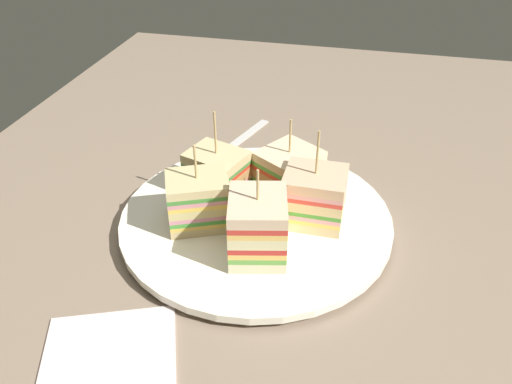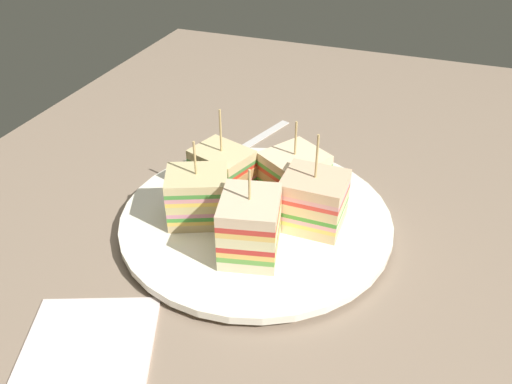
{
  "view_description": "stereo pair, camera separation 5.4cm",
  "coord_description": "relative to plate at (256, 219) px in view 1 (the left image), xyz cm",
  "views": [
    {
      "loc": [
        43.22,
        10.28,
        35.21
      ],
      "look_at": [
        0.0,
        0.0,
        4.54
      ],
      "focal_mm": 36.04,
      "sensor_mm": 36.0,
      "label": 1
    },
    {
      "loc": [
        41.65,
        15.44,
        35.21
      ],
      "look_at": [
        0.0,
        0.0,
        4.54
      ],
      "focal_mm": 36.04,
      "sensor_mm": 36.0,
      "label": 2
    }
  ],
  "objects": [
    {
      "name": "sandwich_wedge_1",
      "position": [
        5.86,
        1.55,
        3.79
      ],
      "size": [
        7.36,
        6.69,
        9.59
      ],
      "rotation": [
        0.0,
        0.0,
        9.65
      ],
      "color": "beige",
      "rests_on": "plate"
    },
    {
      "name": "plate",
      "position": [
        0.0,
        0.0,
        0.0
      ],
      "size": [
        29.33,
        29.33,
        1.54
      ],
      "color": "white",
      "rests_on": "ground_plane"
    },
    {
      "name": "spoon",
      "position": [
        -14.54,
        -7.98,
        -0.55
      ],
      "size": [
        14.88,
        6.43,
        1.0
      ],
      "rotation": [
        0.0,
        0.0,
        5.97
      ],
      "color": "silver",
      "rests_on": "ground_plane"
    },
    {
      "name": "chip_pile",
      "position": [
        1.29,
        0.0,
        1.46
      ],
      "size": [
        5.8,
        6.48,
        2.22
      ],
      "color": "#ECC97B",
      "rests_on": "plate"
    },
    {
      "name": "ground_plane",
      "position": [
        0.0,
        0.0,
        -1.83
      ],
      "size": [
        121.18,
        82.28,
        1.8
      ],
      "primitive_type": "cube",
      "color": "#86715E"
    },
    {
      "name": "sandwich_wedge_3",
      "position": [
        -5.53,
        2.48,
        3.12
      ],
      "size": [
        8.42,
        8.25,
        9.04
      ],
      "rotation": [
        0.0,
        0.0,
        11.99
      ],
      "color": "beige",
      "rests_on": "plate"
    },
    {
      "name": "sandwich_wedge_4",
      "position": [
        -3.13,
        -5.19,
        3.23
      ],
      "size": [
        6.62,
        7.53,
        10.24
      ],
      "rotation": [
        0.0,
        0.0,
        13.82
      ],
      "color": "#D1C28A",
      "rests_on": "plate"
    },
    {
      "name": "napkin",
      "position": [
        21.62,
        -6.96,
        -0.68
      ],
      "size": [
        16.68,
        15.1,
        0.5
      ],
      "primitive_type": "cube",
      "rotation": [
        0.0,
        0.0,
        0.38
      ],
      "color": "silver",
      "rests_on": "ground_plane"
    },
    {
      "name": "sandwich_wedge_2",
      "position": [
        -0.69,
        6.02,
        3.5
      ],
      "size": [
        5.57,
        6.37,
        10.6
      ],
      "rotation": [
        0.0,
        0.0,
        10.99
      ],
      "color": "beige",
      "rests_on": "plate"
    },
    {
      "name": "sandwich_wedge_0",
      "position": [
        2.64,
        -5.46,
        3.41
      ],
      "size": [
        7.05,
        7.76,
        9.39
      ],
      "rotation": [
        0.0,
        0.0,
        8.26
      ],
      "color": "#DDBF85",
      "rests_on": "plate"
    }
  ]
}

